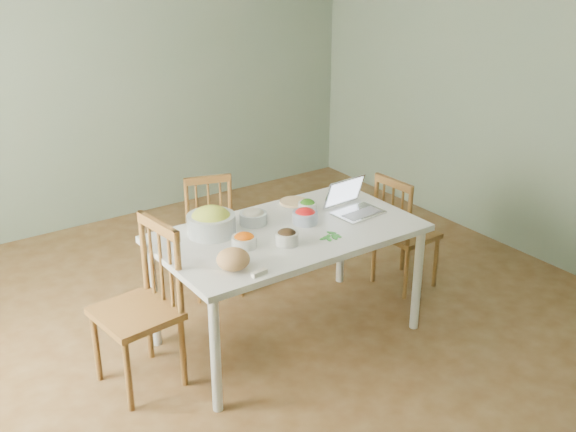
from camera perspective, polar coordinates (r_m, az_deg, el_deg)
floor at (r=4.89m, az=-1.94°, el=-9.39°), size 5.00×5.00×0.00m
wall_back at (r=6.51m, az=-14.38°, el=11.06°), size 5.00×0.00×2.70m
wall_right at (r=6.00m, az=18.65°, el=9.60°), size 0.00×5.00×2.70m
dining_table at (r=4.65m, az=0.00°, el=-5.61°), size 1.68×0.95×0.79m
chair_far at (r=5.23m, az=-6.03°, el=-1.81°), size 0.48×0.46×0.87m
chair_left at (r=4.23m, az=-12.35°, el=-7.48°), size 0.48×0.50×1.02m
chair_right at (r=5.36m, az=9.65°, el=-1.20°), size 0.40×0.42×0.90m
bread_boule at (r=3.97m, az=-4.49°, el=-3.54°), size 0.24×0.24×0.12m
butter_stick at (r=3.92m, az=-2.35°, el=-4.67°), size 0.10×0.04×0.03m
bowl_squash at (r=4.41m, az=-6.29°, el=-0.43°), size 0.37×0.37×0.18m
bowl_carrot at (r=4.24m, az=-3.59°, el=-1.98°), size 0.16×0.16×0.09m
bowl_onion at (r=4.56m, az=-2.86°, el=-0.04°), size 0.21×0.21×0.10m
bowl_mushroom at (r=4.27m, az=-0.10°, el=-1.71°), size 0.16×0.16×0.09m
bowl_redpep at (r=4.56m, az=1.41°, el=0.00°), size 0.19×0.19×0.10m
bowl_broccoli at (r=4.76m, az=1.59°, el=0.89°), size 0.15×0.15×0.08m
flatbread at (r=4.90m, az=0.45°, el=1.16°), size 0.22×0.22×0.02m
basil_bunch at (r=4.38m, az=3.37°, el=-1.61°), size 0.17×0.17×0.02m
laptop at (r=4.71m, az=5.82°, el=1.40°), size 0.34×0.32×0.22m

